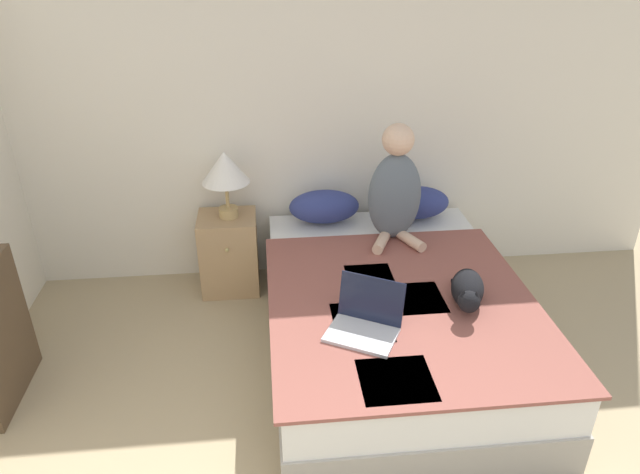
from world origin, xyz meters
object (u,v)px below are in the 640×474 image
laptop_open (365,322)px  table_lamp (225,170)px  bed (393,318)px  pillow_near (324,207)px  person_sitting (395,190)px  cat_tabby (468,290)px  pillow_far (415,203)px  nightstand (229,253)px

laptop_open → table_lamp: bearing=148.4°
laptop_open → bed: bearing=87.9°
bed → pillow_near: pillow_near is taller
table_lamp → person_sitting: bearing=-14.7°
bed → cat_tabby: (0.34, -0.25, 0.35)m
bed → pillow_near: 0.99m
pillow_near → cat_tabby: pillow_near is taller
pillow_far → cat_tabby: 1.12m
pillow_far → person_sitting: 0.44m
pillow_near → bed: bearing=-69.3°
pillow_far → person_sitting: size_ratio=0.63×
pillow_far → cat_tabby: (0.01, -1.11, -0.02)m
pillow_far → table_lamp: table_lamp is taller
pillow_far → laptop_open: laptop_open is taller
person_sitting → nightstand: person_sitting is taller
pillow_far → person_sitting: person_sitting is taller
nightstand → table_lamp: bearing=5.7°
pillow_near → pillow_far: size_ratio=1.00×
person_sitting → table_lamp: bearing=165.3°
nightstand → pillow_far: bearing=0.4°
cat_tabby → person_sitting: bearing=-146.5°
pillow_far → nightstand: (-1.34, -0.01, -0.33)m
bed → laptop_open: 0.59m
bed → pillow_far: pillow_far is taller
pillow_far → nightstand: 1.38m
person_sitting → cat_tabby: bearing=-73.9°
cat_tabby → bed: bearing=-109.5°
person_sitting → nightstand: size_ratio=1.36×
nightstand → cat_tabby: bearing=-39.3°
pillow_near → person_sitting: size_ratio=0.63×
pillow_near → nightstand: (-0.69, -0.01, -0.33)m
cat_tabby → laptop_open: 0.63m
laptop_open → nightstand: laptop_open is taller
bed → nightstand: size_ratio=3.57×
pillow_far → nightstand: pillow_far is taller
person_sitting → laptop_open: size_ratio=1.76×
laptop_open → person_sitting: bearing=98.7°
laptop_open → table_lamp: size_ratio=0.94×
pillow_far → laptop_open: bearing=-114.3°
pillow_near → person_sitting: bearing=-34.7°
table_lamp → cat_tabby: bearing=-39.7°
pillow_near → laptop_open: laptop_open is taller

